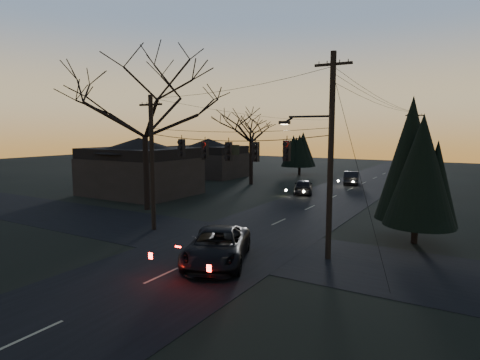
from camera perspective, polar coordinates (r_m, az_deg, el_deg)
The scene contains 17 objects.
ground_plane at distance 15.84m, azimuth -21.17°, elevation -16.99°, with size 160.00×160.00×0.00m, color black.
main_road at distance 31.65m, azimuth 8.63°, elevation -4.51°, with size 8.00×120.00×0.02m, color black.
cross_road at distance 22.94m, azimuth -0.93°, elevation -8.91°, with size 60.00×7.00×0.02m, color black.
utility_pole_right at distance 20.72m, azimuth 12.38°, elevation -10.88°, with size 5.00×0.30×10.00m, color black, non-canonical shape.
utility_pole_left at distance 26.48m, azimuth -12.14°, elevation -6.90°, with size 1.80×0.30×8.50m, color black, non-canonical shape.
utility_pole_far_r at distance 47.59m, azimuth 23.08°, elevation -1.11°, with size 1.80×0.30×8.50m, color black, non-canonical shape.
utility_pole_far_l at distance 57.87m, azimuth 12.82°, elevation 0.65°, with size 0.30×0.30×8.00m, color black, non-canonical shape.
span_signal_assembly at distance 22.20m, azimuth -1.48°, elevation 4.26°, with size 11.50×0.44×1.60m.
bare_tree_left at distance 32.55m, azimuth -13.46°, elevation 10.09°, with size 10.56×10.56×11.64m.
evergreen_right at distance 24.18m, azimuth 24.00°, elevation 1.65°, with size 3.89×3.89×7.41m.
bare_tree_dist at distance 46.71m, azimuth 1.60°, elevation 7.77°, with size 6.60×6.60×9.85m.
evergreen_dist at distance 57.58m, azimuth 8.49°, elevation 4.20°, with size 3.88×3.88×5.79m.
house_left_near at distance 40.70m, azimuth -14.07°, elevation 1.91°, with size 10.00×8.00×5.60m.
house_left_far at distance 54.91m, azimuth -4.50°, elevation 3.19°, with size 9.00×7.00×5.20m.
suv_near at distance 19.43m, azimuth -3.24°, elevation -9.43°, with size 2.69×5.83×1.62m, color black.
sedan_oncoming_a at distance 40.49m, azimuth 8.99°, elevation -0.92°, with size 1.75×4.35×1.48m, color black.
sedan_oncoming_b at distance 48.89m, azimuth 15.57°, elevation 0.31°, with size 1.62×4.65×1.53m, color black.
Camera 1 is at (11.56, -8.77, 6.34)m, focal length 30.00 mm.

